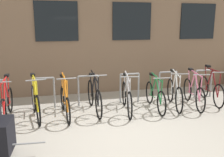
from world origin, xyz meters
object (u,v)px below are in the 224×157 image
(bicycle_yellow, at_px, (36,102))
(bicycle_maroon, at_px, (211,89))
(bicycle_red, at_px, (7,103))
(bicycle_green, at_px, (155,96))
(bicycle_silver, at_px, (127,97))
(bicycle_black, at_px, (94,96))
(bicycle_pink, at_px, (194,92))
(bicycle_white, at_px, (174,93))
(bicycle_orange, at_px, (65,101))

(bicycle_yellow, height_order, bicycle_maroon, bicycle_yellow)
(bicycle_red, relative_size, bicycle_green, 1.00)
(bicycle_red, height_order, bicycle_silver, bicycle_silver)
(bicycle_green, bearing_deg, bicycle_red, 177.54)
(bicycle_maroon, distance_m, bicycle_black, 3.46)
(bicycle_red, bearing_deg, bicycle_green, -2.46)
(bicycle_black, xyz_separation_m, bicycle_green, (1.63, -0.19, -0.04))
(bicycle_pink, bearing_deg, bicycle_green, 179.17)
(bicycle_silver, bearing_deg, bicycle_pink, 0.27)
(bicycle_maroon, height_order, bicycle_black, bicycle_black)
(bicycle_red, xyz_separation_m, bicycle_green, (3.78, -0.16, -0.02))
(bicycle_yellow, distance_m, bicycle_white, 3.69)
(bicycle_orange, xyz_separation_m, bicycle_white, (2.99, 0.04, 0.01))
(bicycle_yellow, bearing_deg, bicycle_red, 170.91)
(bicycle_green, bearing_deg, bicycle_white, 3.93)
(bicycle_green, xyz_separation_m, bicycle_white, (0.59, 0.04, 0.02))
(bicycle_maroon, height_order, bicycle_silver, bicycle_silver)
(bicycle_pink, distance_m, bicycle_green, 1.15)
(bicycle_pink, distance_m, bicycle_white, 0.56)
(bicycle_silver, bearing_deg, bicycle_orange, 178.94)
(bicycle_orange, bearing_deg, bicycle_pink, -0.33)
(bicycle_pink, bearing_deg, bicycle_maroon, 15.69)
(bicycle_yellow, height_order, bicycle_green, bicycle_yellow)
(bicycle_orange, relative_size, bicycle_maroon, 1.04)
(bicycle_black, bearing_deg, bicycle_orange, -166.57)
(bicycle_maroon, xyz_separation_m, bicycle_silver, (-2.63, -0.20, 0.01))
(bicycle_orange, xyz_separation_m, bicycle_maroon, (4.23, 0.17, 0.00))
(bicycle_silver, bearing_deg, bicycle_black, 165.52)
(bicycle_red, relative_size, bicycle_orange, 0.97)
(bicycle_orange, relative_size, bicycle_silver, 0.99)
(bicycle_pink, bearing_deg, bicycle_black, 175.80)
(bicycle_pink, height_order, bicycle_black, bicycle_black)
(bicycle_green, height_order, bicycle_silver, bicycle_silver)
(bicycle_pink, height_order, bicycle_maroon, bicycle_maroon)
(bicycle_orange, distance_m, bicycle_green, 2.40)
(bicycle_red, height_order, bicycle_green, bicycle_red)
(bicycle_black, distance_m, bicycle_white, 2.23)
(bicycle_yellow, distance_m, bicycle_red, 0.68)
(bicycle_red, xyz_separation_m, bicycle_orange, (1.38, -0.16, -0.00))
(bicycle_red, distance_m, bicycle_orange, 1.39)
(bicycle_red, bearing_deg, bicycle_orange, -6.57)
(bicycle_maroon, relative_size, bicycle_white, 1.00)
(bicycle_orange, distance_m, bicycle_pink, 3.55)
(bicycle_green, relative_size, bicycle_white, 1.01)
(bicycle_yellow, xyz_separation_m, bicycle_green, (3.10, -0.05, -0.04))
(bicycle_yellow, bearing_deg, bicycle_silver, -2.00)
(bicycle_yellow, xyz_separation_m, bicycle_black, (1.47, 0.13, -0.00))
(bicycle_white, bearing_deg, bicycle_green, -176.07)
(bicycle_orange, distance_m, bicycle_black, 0.79)
(bicycle_white, bearing_deg, bicycle_orange, -179.29)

